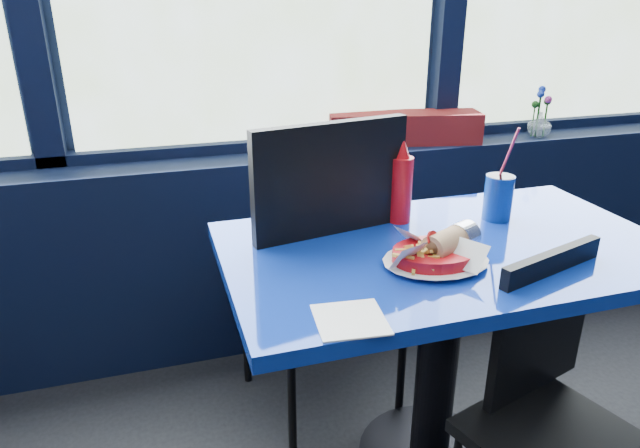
% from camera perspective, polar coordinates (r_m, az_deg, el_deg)
% --- Properties ---
extents(window_sill, '(5.00, 0.26, 0.80)m').
position_cam_1_polar(window_sill, '(2.36, -4.78, -2.41)').
color(window_sill, black).
rests_on(window_sill, ground).
extents(near_table, '(1.20, 0.70, 0.75)m').
position_cam_1_polar(near_table, '(1.65, 12.14, -7.84)').
color(near_table, black).
rests_on(near_table, ground).
extents(chair_near_front, '(0.45, 0.45, 0.80)m').
position_cam_1_polar(chair_near_front, '(1.56, 21.88, -15.64)').
color(chair_near_front, black).
rests_on(chair_near_front, ground).
extents(chair_near_back, '(0.56, 0.56, 1.06)m').
position_cam_1_polar(chair_near_back, '(1.79, 0.42, -3.23)').
color(chair_near_back, black).
rests_on(chair_near_back, ground).
extents(planter_box, '(0.64, 0.28, 0.12)m').
position_cam_1_polar(planter_box, '(2.41, 8.42, 9.52)').
color(planter_box, maroon).
rests_on(planter_box, window_sill).
extents(flower_vase, '(0.11, 0.11, 0.21)m').
position_cam_1_polar(flower_vase, '(2.66, 21.14, 9.55)').
color(flower_vase, silver).
rests_on(flower_vase, window_sill).
extents(food_basket, '(0.24, 0.23, 0.09)m').
position_cam_1_polar(food_basket, '(1.44, 11.71, -2.82)').
color(food_basket, '#BA0C13').
rests_on(food_basket, near_table).
extents(ketchup_bottle, '(0.07, 0.07, 0.26)m').
position_cam_1_polar(ketchup_bottle, '(1.67, 8.06, 3.95)').
color(ketchup_bottle, '#BA0C13').
rests_on(ketchup_bottle, near_table).
extents(soda_cup, '(0.08, 0.08, 0.28)m').
position_cam_1_polar(soda_cup, '(1.77, 17.41, 2.65)').
color(soda_cup, navy).
rests_on(soda_cup, near_table).
extents(napkin, '(0.16, 0.16, 0.00)m').
position_cam_1_polar(napkin, '(1.20, 3.04, -9.51)').
color(napkin, white).
rests_on(napkin, near_table).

